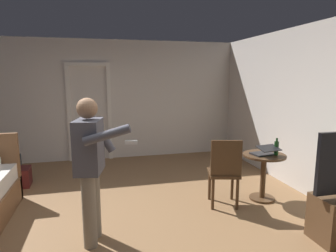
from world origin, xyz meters
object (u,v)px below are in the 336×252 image
object	(u,v)px
side_table	(264,169)
laptop	(265,152)
suitcase_small	(12,178)
wooden_chair	(225,170)
person_blue_shirt	(91,162)
suitcase_dark	(1,170)
bottle_on_table	(276,148)

from	to	relation	value
side_table	laptop	xyz separation A→B (m)	(-0.02, -0.04, 0.28)
side_table	suitcase_small	distance (m)	4.08
wooden_chair	person_blue_shirt	xyz separation A→B (m)	(-1.80, -0.47, 0.38)
laptop	suitcase_dark	size ratio (longest dim) A/B	0.59
wooden_chair	person_blue_shirt	world-z (taller)	person_blue_shirt
bottle_on_table	wooden_chair	xyz separation A→B (m)	(-0.82, -0.02, -0.26)
laptop	person_blue_shirt	distance (m)	2.51
wooden_chair	laptop	bearing A→B (deg)	4.72
suitcase_dark	suitcase_small	size ratio (longest dim) A/B	1.14
side_table	suitcase_dark	world-z (taller)	side_table
suitcase_small	bottle_on_table	bearing A→B (deg)	-24.43
bottle_on_table	suitcase_small	size ratio (longest dim) A/B	0.46
wooden_chair	suitcase_small	distance (m)	3.51
bottle_on_table	suitcase_small	xyz separation A→B (m)	(-3.95, 1.52, -0.65)
suitcase_small	wooden_chair	bearing A→B (deg)	-29.49
side_table	person_blue_shirt	world-z (taller)	person_blue_shirt
wooden_chair	person_blue_shirt	bearing A→B (deg)	-165.22
side_table	suitcase_small	xyz separation A→B (m)	(-3.81, 1.44, -0.31)
person_blue_shirt	suitcase_small	xyz separation A→B (m)	(-1.34, 2.01, -0.77)
side_table	suitcase_dark	xyz separation A→B (m)	(-4.05, 1.71, -0.25)
wooden_chair	person_blue_shirt	size ratio (longest dim) A/B	0.61
person_blue_shirt	suitcase_dark	xyz separation A→B (m)	(-1.58, 2.28, -0.70)
suitcase_dark	suitcase_small	world-z (taller)	suitcase_dark
suitcase_dark	side_table	bearing A→B (deg)	-32.07
person_blue_shirt	suitcase_small	size ratio (longest dim) A/B	2.90
bottle_on_table	suitcase_dark	size ratio (longest dim) A/B	0.40
laptop	person_blue_shirt	xyz separation A→B (m)	(-2.45, -0.53, 0.17)
side_table	suitcase_dark	distance (m)	4.41
person_blue_shirt	laptop	bearing A→B (deg)	12.16
bottle_on_table	suitcase_small	bearing A→B (deg)	158.96
side_table	laptop	size ratio (longest dim) A/B	1.87
bottle_on_table	person_blue_shirt	world-z (taller)	person_blue_shirt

